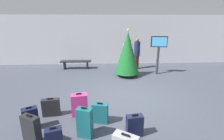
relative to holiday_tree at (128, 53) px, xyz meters
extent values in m
plane|color=#424754|center=(-0.35, -2.35, -1.20)|extent=(16.00, 16.00, 0.00)
cube|color=silver|center=(-0.35, 2.64, 0.33)|extent=(16.00, 0.20, 3.06)
cylinder|color=#4C3319|center=(0.00, 0.00, -1.11)|extent=(0.12, 0.12, 0.18)
cone|color=#196628|center=(0.00, 0.00, 0.00)|extent=(1.19, 1.19, 2.04)
sphere|color=#F2D84C|center=(0.00, 0.00, 1.08)|extent=(0.12, 0.12, 0.12)
sphere|color=red|center=(0.12, 0.03, 0.58)|extent=(0.08, 0.08, 0.08)
sphere|color=yellow|center=(0.12, 0.07, 0.53)|extent=(0.08, 0.08, 0.08)
sphere|color=red|center=(0.24, -0.02, 0.14)|extent=(0.08, 0.08, 0.08)
sphere|color=blue|center=(0.36, -0.07, -0.31)|extent=(0.08, 0.08, 0.08)
sphere|color=silver|center=(-0.18, 0.02, 0.37)|extent=(0.08, 0.08, 0.08)
cylinder|color=#333338|center=(1.62, 0.26, -0.49)|extent=(0.12, 0.12, 1.42)
cube|color=black|center=(1.62, 0.26, 0.49)|extent=(0.80, 0.25, 0.54)
cube|color=#4CB2F2|center=(1.62, 0.22, 0.49)|extent=(0.71, 0.17, 0.46)
cube|color=black|center=(-2.79, 1.46, -0.75)|extent=(1.75, 0.44, 0.06)
cube|color=black|center=(-3.44, 1.46, -0.99)|extent=(0.08, 0.35, 0.42)
cube|color=black|center=(-2.13, 1.46, -0.99)|extent=(0.08, 0.35, 0.42)
cylinder|color=#4C1419|center=(0.73, 1.28, -0.82)|extent=(0.25, 0.25, 0.76)
cylinder|color=#1E234C|center=(0.73, 1.28, -0.03)|extent=(0.46, 0.46, 0.82)
sphere|color=#8C6647|center=(0.73, 1.28, 0.47)|extent=(0.19, 0.19, 0.19)
cube|color=#19606B|center=(-1.63, -4.47, -0.82)|extent=(0.40, 0.29, 0.75)
cube|color=black|center=(-1.63, -4.47, -0.43)|extent=(0.13, 0.07, 0.04)
cube|color=#141938|center=(-3.04, -4.11, -0.90)|extent=(0.42, 0.37, 0.59)
cube|color=black|center=(-3.04, -4.11, -0.59)|extent=(0.13, 0.09, 0.04)
cube|color=#141938|center=(-0.44, -4.50, -0.93)|extent=(0.42, 0.24, 0.54)
cube|color=black|center=(-0.44, -4.50, -0.63)|extent=(0.14, 0.05, 0.04)
cube|color=black|center=(-2.21, -4.95, -0.60)|extent=(0.12, 0.06, 0.04)
cube|color=#19606B|center=(-1.28, -3.92, -0.92)|extent=(0.45, 0.26, 0.56)
cube|color=black|center=(-1.28, -3.92, -0.62)|extent=(0.15, 0.06, 0.04)
cube|color=black|center=(-0.75, -5.15, -0.66)|extent=(0.17, 0.12, 0.04)
cube|color=#232326|center=(-2.74, -4.74, -0.82)|extent=(0.45, 0.34, 0.75)
cube|color=black|center=(-2.74, -4.74, -0.43)|extent=(0.14, 0.10, 0.04)
cube|color=#232326|center=(-2.72, -3.50, -0.94)|extent=(0.51, 0.22, 0.52)
cube|color=black|center=(-2.72, -3.50, -0.66)|extent=(0.17, 0.05, 0.04)
cube|color=#E5388C|center=(-1.89, -3.50, -0.87)|extent=(0.50, 0.33, 0.66)
cube|color=black|center=(-1.89, -3.50, -0.52)|extent=(0.16, 0.05, 0.04)
camera|label=1|loc=(-1.15, -7.81, 1.48)|focal=26.09mm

